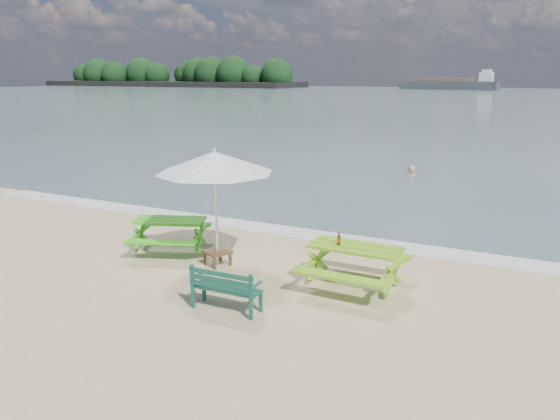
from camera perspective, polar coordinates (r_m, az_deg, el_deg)
The scene contains 10 objects.
sea at distance 92.87m, azimuth 23.85°, elevation 10.42°, with size 300.00×300.00×0.00m, color slate.
foam_strip at distance 13.99m, azimuth 2.40°, elevation -2.46°, with size 22.00×0.90×0.01m, color silver.
island_headland at distance 187.46m, azimuth -11.49°, elevation 13.56°, with size 90.00×22.00×7.60m.
picnic_table_left at distance 12.80m, azimuth -11.40°, elevation -2.64°, with size 2.13×2.23×0.76m.
picnic_table_right at distance 10.53m, azimuth 7.78°, elevation -5.97°, with size 1.76×1.95×0.82m.
park_bench at distance 9.58m, azimuth -5.60°, elevation -9.04°, with size 1.24×0.46×0.76m.
side_table at distance 11.76m, azimuth -6.56°, elevation -4.96°, with size 0.66×0.66×0.32m.
patio_umbrella at distance 11.26m, azimuth -6.85°, elevation 4.97°, with size 3.28×3.28×2.45m.
beer_bottle at distance 10.41m, azimuth 6.16°, elevation -3.15°, with size 0.07×0.07×0.27m.
swimmer at distance 22.91m, azimuth 13.48°, elevation 2.47°, with size 0.68×0.49×1.73m.
Camera 1 is at (5.54, -7.62, 3.98)m, focal length 35.00 mm.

